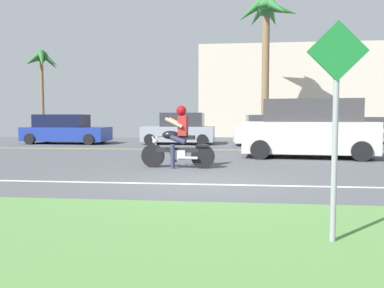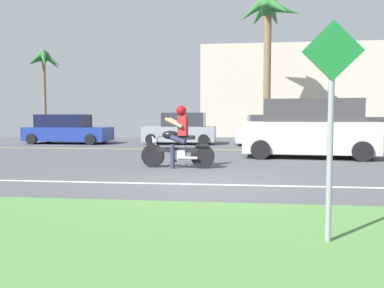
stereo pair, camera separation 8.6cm
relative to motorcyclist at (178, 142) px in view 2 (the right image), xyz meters
name	(u,v)px [view 2 (the right image)]	position (x,y,z in m)	size (l,w,h in m)	color
ground	(214,166)	(0.94, 0.76, -0.74)	(56.00, 30.00, 0.04)	#4C4F54
grass_median	(176,243)	(0.94, -6.34, -0.69)	(56.00, 3.80, 0.06)	#548442
lane_line_near	(205,184)	(0.94, -2.54, -0.72)	(50.40, 0.12, 0.01)	silver
lane_line_far	(221,150)	(0.94, 6.05, -0.72)	(50.40, 0.12, 0.01)	yellow
motorcyclist	(178,142)	(0.00, 0.00, 0.00)	(2.04, 0.67, 1.70)	black
suv_nearby	(309,130)	(4.07, 3.25, 0.25)	(4.66, 2.47, 2.00)	beige
parked_car_0	(67,130)	(-7.39, 9.18, 0.00)	(4.49, 2.07, 1.54)	navy
parked_car_1	(181,130)	(-1.28, 9.46, 0.04)	(3.71, 2.03, 1.63)	#8C939E
parked_car_2	(277,131)	(3.59, 8.89, -0.01)	(4.35, 2.07, 1.51)	silver
palm_tree_0	(44,65)	(-10.78, 13.40, 4.05)	(2.45, 2.37, 5.68)	brown
palm_tree_1	(268,21)	(3.37, 12.79, 6.28)	(3.75, 3.68, 8.50)	brown
street_sign	(331,110)	(2.55, -6.20, 0.73)	(0.62, 0.06, 2.36)	gray
building_far	(331,92)	(8.41, 18.76, 2.54)	(18.75, 4.00, 6.52)	beige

